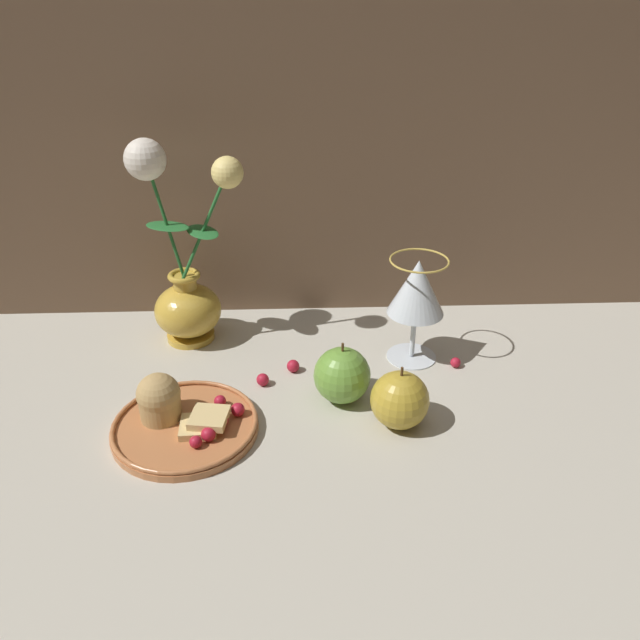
# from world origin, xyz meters

# --- Properties ---
(ground_plane) EXTENTS (2.40, 2.40, 0.00)m
(ground_plane) POSITION_xyz_m (0.00, 0.00, 0.00)
(ground_plane) COLOR #B7B2A3
(ground_plane) RESTS_ON ground
(vase) EXTENTS (0.17, 0.11, 0.32)m
(vase) POSITION_xyz_m (-0.17, 0.14, 0.11)
(vase) COLOR gold
(vase) RESTS_ON ground_plane
(plate_with_pastries) EXTENTS (0.19, 0.19, 0.07)m
(plate_with_pastries) POSITION_xyz_m (-0.15, -0.09, 0.02)
(plate_with_pastries) COLOR #B77042
(plate_with_pastries) RESTS_ON ground_plane
(wine_glass) EXTENTS (0.09, 0.09, 0.17)m
(wine_glass) POSITION_xyz_m (0.18, 0.07, 0.12)
(wine_glass) COLOR silver
(wine_glass) RESTS_ON ground_plane
(apple_beside_vase) EXTENTS (0.08, 0.08, 0.09)m
(apple_beside_vase) POSITION_xyz_m (0.07, -0.03, 0.04)
(apple_beside_vase) COLOR #669938
(apple_beside_vase) RESTS_ON ground_plane
(apple_near_glass) EXTENTS (0.08, 0.08, 0.09)m
(apple_near_glass) POSITION_xyz_m (0.14, -0.09, 0.04)
(apple_near_glass) COLOR #B2932D
(apple_near_glass) RESTS_ON ground_plane
(berry_near_plate) EXTENTS (0.01, 0.01, 0.01)m
(berry_near_plate) POSITION_xyz_m (0.07, 0.07, 0.01)
(berry_near_plate) COLOR #AD192D
(berry_near_plate) RESTS_ON ground_plane
(berry_front_center) EXTENTS (0.02, 0.02, 0.02)m
(berry_front_center) POSITION_xyz_m (0.25, 0.04, 0.01)
(berry_front_center) COLOR #AD192D
(berry_front_center) RESTS_ON ground_plane
(berry_by_glass_stem) EXTENTS (0.02, 0.02, 0.02)m
(berry_by_glass_stem) POSITION_xyz_m (-0.04, 0.01, 0.01)
(berry_by_glass_stem) COLOR #AD192D
(berry_by_glass_stem) RESTS_ON ground_plane
(berry_under_candlestick) EXTENTS (0.02, 0.02, 0.02)m
(berry_under_candlestick) POSITION_xyz_m (0.00, 0.04, 0.01)
(berry_under_candlestick) COLOR #AD192D
(berry_under_candlestick) RESTS_ON ground_plane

